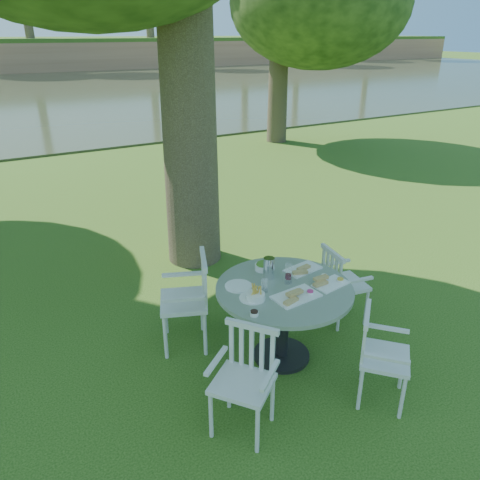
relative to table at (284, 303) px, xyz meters
name	(u,v)px	position (x,y,z in m)	size (l,w,h in m)	color
ground	(249,313)	(0.12, 0.85, -0.63)	(140.00, 140.00, 0.00)	#1E3F0D
table	(284,303)	(0.00, 0.00, 0.00)	(1.29, 1.29, 0.80)	black
chair_ne	(339,280)	(0.90, 0.24, -0.11)	(0.48, 0.50, 0.87)	silver
chair_nw	(193,294)	(-0.65, 0.65, -0.05)	(0.62, 0.64, 0.99)	silver
chair_sw	(247,370)	(-0.74, -0.55, -0.10)	(0.61, 0.61, 0.89)	silver
chair_se	(375,350)	(0.36, -0.85, -0.12)	(0.60, 0.60, 0.86)	silver
tableware	(277,281)	(-0.03, 0.08, 0.21)	(1.12, 0.82, 0.21)	white
river	(14,96)	(0.12, 23.85, -0.63)	(100.00, 28.00, 0.12)	#2F3720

